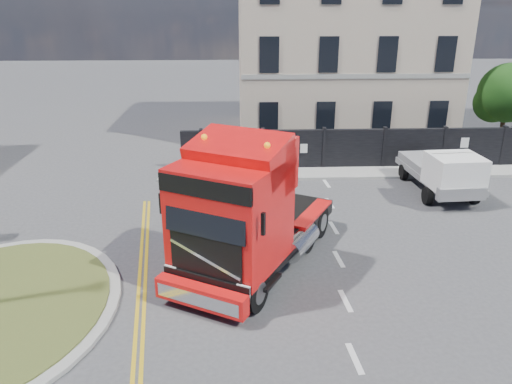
{
  "coord_description": "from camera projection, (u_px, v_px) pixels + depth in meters",
  "views": [
    {
      "loc": [
        -0.33,
        -14.59,
        7.78
      ],
      "look_at": [
        0.33,
        1.12,
        1.8
      ],
      "focal_mm": 35.0,
      "sensor_mm": 36.0,
      "label": 1
    }
  ],
  "objects": [
    {
      "name": "ground",
      "position": [
        247.0,
        255.0,
        16.4
      ],
      "size": [
        120.0,
        120.0,
        0.0
      ],
      "primitive_type": "plane",
      "color": "#424244",
      "rests_on": "ground"
    },
    {
      "name": "tree",
      "position": [
        505.0,
        95.0,
        27.18
      ],
      "size": [
        3.2,
        3.2,
        4.8
      ],
      "color": "#382619",
      "rests_on": "ground"
    },
    {
      "name": "pavement_far",
      "position": [
        367.0,
        173.0,
        24.18
      ],
      "size": [
        20.0,
        1.6,
        0.12
      ],
      "primitive_type": "cube",
      "color": "#999994",
      "rests_on": "ground"
    },
    {
      "name": "flatbed_pickup",
      "position": [
        448.0,
        174.0,
        20.78
      ],
      "size": [
        2.27,
        5.06,
        2.06
      ],
      "rotation": [
        0.0,
        0.0,
        0.06
      ],
      "color": "slate",
      "rests_on": "ground"
    },
    {
      "name": "georgian_building",
      "position": [
        339.0,
        38.0,
        29.99
      ],
      "size": [
        12.3,
        10.3,
        12.8
      ],
      "color": "beige",
      "rests_on": "ground"
    },
    {
      "name": "truck",
      "position": [
        243.0,
        217.0,
        14.58
      ],
      "size": [
        5.74,
        7.54,
        4.28
      ],
      "rotation": [
        0.0,
        0.0,
        -0.5
      ],
      "color": "black",
      "rests_on": "ground"
    },
    {
      "name": "hoarding_fence",
      "position": [
        375.0,
        149.0,
        24.71
      ],
      "size": [
        18.8,
        0.25,
        2.0
      ],
      "color": "black",
      "rests_on": "ground"
    }
  ]
}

